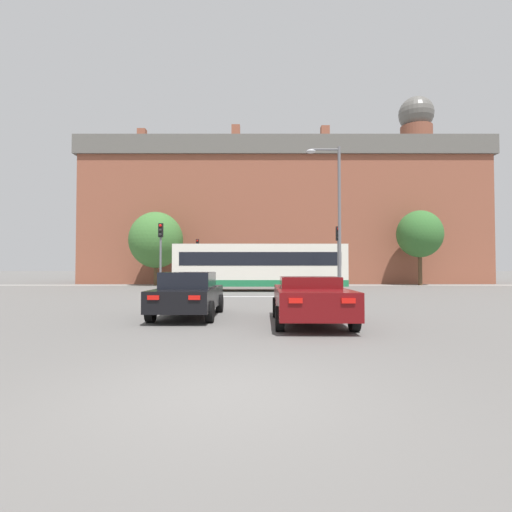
{
  "coord_description": "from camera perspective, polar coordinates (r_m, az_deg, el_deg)",
  "views": [
    {
      "loc": [
        0.46,
        -5.11,
        1.59
      ],
      "look_at": [
        0.45,
        24.53,
        2.48
      ],
      "focal_mm": 28.0,
      "sensor_mm": 36.0,
      "label": 1
    }
  ],
  "objects": [
    {
      "name": "far_pavement",
      "position": [
        36.73,
        -0.7,
        -4.19
      ],
      "size": [
        68.6,
        2.5,
        0.01
      ],
      "primitive_type": "cube",
      "color": "gray",
      "rests_on": "ground_plane"
    },
    {
      "name": "car_saloon_left",
      "position": [
        13.2,
        -9.57,
        -5.37
      ],
      "size": [
        1.99,
        4.45,
        1.45
      ],
      "rotation": [
        0.0,
        0.0,
        -0.01
      ],
      "color": "black",
      "rests_on": "ground_plane"
    },
    {
      "name": "pedestrian_walking_east",
      "position": [
        36.89,
        2.39,
        -2.51
      ],
      "size": [
        0.45,
        0.34,
        1.82
      ],
      "rotation": [
        0.0,
        0.0,
        3.47
      ],
      "color": "#333851",
      "rests_on": "ground_plane"
    },
    {
      "name": "pedestrian_walking_west",
      "position": [
        36.93,
        -3.81,
        -2.69
      ],
      "size": [
        0.24,
        0.41,
        1.65
      ],
      "rotation": [
        0.0,
        0.0,
        1.6
      ],
      "color": "#333851",
      "rests_on": "ground_plane"
    },
    {
      "name": "brick_civic_building",
      "position": [
        46.55,
        3.85,
        5.69
      ],
      "size": [
        42.09,
        14.46,
        21.57
      ],
      "color": "brown",
      "rests_on": "ground_plane"
    },
    {
      "name": "tree_kerbside",
      "position": [
        37.31,
        -14.07,
        2.23
      ],
      "size": [
        4.84,
        4.84,
        6.68
      ],
      "color": "#4C3823",
      "rests_on": "ground_plane"
    },
    {
      "name": "pedestrian_waiting",
      "position": [
        36.69,
        -7.89,
        -2.74
      ],
      "size": [
        0.45,
        0.41,
        1.6
      ],
      "rotation": [
        0.0,
        0.0,
        0.62
      ],
      "color": "#333851",
      "rests_on": "ground_plane"
    },
    {
      "name": "tree_by_building",
      "position": [
        39.57,
        22.36,
        2.92
      ],
      "size": [
        4.11,
        4.11,
        6.87
      ],
      "color": "#4C3823",
      "rests_on": "ground_plane"
    },
    {
      "name": "traffic_light_near_right",
      "position": [
        22.98,
        11.72,
        0.98
      ],
      "size": [
        0.26,
        0.31,
        3.93
      ],
      "color": "slate",
      "rests_on": "ground_plane"
    },
    {
      "name": "traffic_light_far_left",
      "position": [
        36.62,
        -8.35,
        0.24
      ],
      "size": [
        0.26,
        0.31,
        4.2
      ],
      "color": "slate",
      "rests_on": "ground_plane"
    },
    {
      "name": "car_roadster_right",
      "position": [
        11.63,
        7.76,
        -6.08
      ],
      "size": [
        2.16,
        4.74,
        1.33
      ],
      "rotation": [
        0.0,
        0.0,
        -0.02
      ],
      "color": "#600C0F",
      "rests_on": "ground_plane"
    },
    {
      "name": "traffic_light_near_left",
      "position": [
        23.44,
        -13.46,
        1.27
      ],
      "size": [
        0.26,
        0.31,
        4.15
      ],
      "color": "slate",
      "rests_on": "ground_plane"
    },
    {
      "name": "street_lamp_junction",
      "position": [
        21.91,
        11.15,
        6.88
      ],
      "size": [
        1.85,
        0.36,
        8.11
      ],
      "color": "slate",
      "rests_on": "ground_plane"
    },
    {
      "name": "stop_line_strip",
      "position": [
        22.23,
        -1.18,
        -5.81
      ],
      "size": [
        7.74,
        0.3,
        0.01
      ],
      "primitive_type": "cube",
      "color": "silver",
      "rests_on": "ground_plane"
    },
    {
      "name": "ground_plane",
      "position": [
        5.38,
        -5.18,
        -18.93
      ],
      "size": [
        400.0,
        400.0,
        0.0
      ],
      "primitive_type": "plane",
      "color": "#605E5B"
    },
    {
      "name": "bus_crossing_lead",
      "position": [
        27.61,
        0.59,
        -1.45
      ],
      "size": [
        11.7,
        2.71,
        3.2
      ],
      "rotation": [
        0.0,
        0.0,
        1.57
      ],
      "color": "silver",
      "rests_on": "ground_plane"
    },
    {
      "name": "traffic_light_far_right",
      "position": [
        36.66,
        7.48,
        -0.26
      ],
      "size": [
        0.26,
        0.31,
        3.7
      ],
      "color": "slate",
      "rests_on": "ground_plane"
    }
  ]
}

